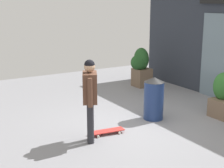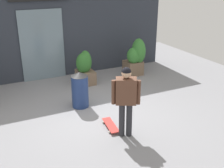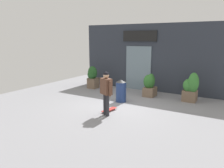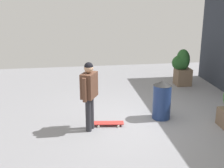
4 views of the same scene
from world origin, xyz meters
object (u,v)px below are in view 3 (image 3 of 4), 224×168
(planter_box_right, at_px, (191,88))
(planter_box_mid, at_px, (93,77))
(skateboard, at_px, (109,110))
(trash_bin, at_px, (121,91))
(planter_box_left, at_px, (150,85))
(skateboarder, at_px, (106,89))

(planter_box_right, height_order, planter_box_mid, planter_box_right)
(skateboard, bearing_deg, trash_bin, 17.15)
(planter_box_left, xyz_separation_m, planter_box_right, (1.89, 0.02, 0.09))
(planter_box_left, xyz_separation_m, planter_box_mid, (-3.34, -0.01, 0.11))
(trash_bin, bearing_deg, skateboarder, -77.72)
(planter_box_mid, distance_m, trash_bin, 3.03)
(planter_box_right, bearing_deg, planter_box_left, -179.34)
(skateboarder, bearing_deg, planter_box_left, 21.24)
(trash_bin, bearing_deg, planter_box_mid, 149.89)
(planter_box_right, xyz_separation_m, planter_box_mid, (-5.22, -0.03, 0.02))
(skateboarder, bearing_deg, planter_box_right, -6.53)
(skateboarder, distance_m, planter_box_mid, 4.51)
(planter_box_left, bearing_deg, skateboard, -99.16)
(skateboarder, distance_m, skateboard, 1.02)
(skateboard, height_order, planter_box_right, planter_box_right)
(skateboard, distance_m, planter_box_left, 2.98)
(planter_box_left, height_order, trash_bin, planter_box_left)
(skateboard, xyz_separation_m, planter_box_left, (0.47, 2.90, 0.48))
(skateboard, distance_m, trash_bin, 1.46)
(trash_bin, bearing_deg, planter_box_left, 64.93)
(skateboard, height_order, planter_box_left, planter_box_left)
(planter_box_right, bearing_deg, skateboard, -128.85)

